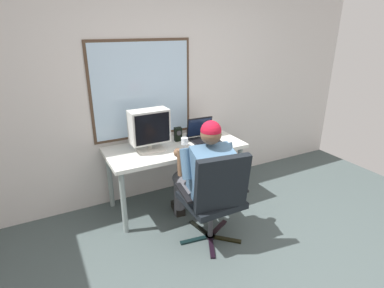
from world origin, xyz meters
name	(u,v)px	position (x,y,z in m)	size (l,w,h in m)	color
wall_rear	(163,82)	(-0.01, 2.04, 1.38)	(5.63, 0.08, 2.76)	silver
desk	(175,152)	(-0.06, 1.64, 0.65)	(1.53, 0.69, 0.73)	#8C9A99
office_chair	(216,195)	(-0.05, 0.77, 0.55)	(0.64, 0.63, 0.98)	black
person_seated	(204,174)	(-0.02, 1.05, 0.63)	(0.56, 0.85, 1.21)	#4C4D54
crt_monitor	(149,127)	(-0.35, 1.65, 0.99)	(0.42, 0.23, 0.45)	beige
laptop	(202,134)	(0.31, 1.68, 0.79)	(0.33, 0.31, 0.25)	black
wine_glass	(185,142)	(-0.03, 1.46, 0.83)	(0.08, 0.08, 0.15)	silver
desk_speaker	(178,134)	(0.04, 1.77, 0.81)	(0.09, 0.07, 0.16)	black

